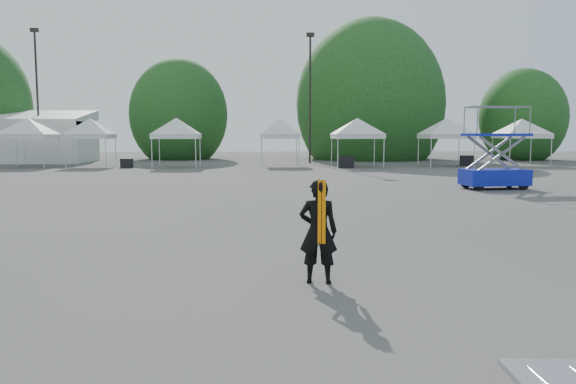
{
  "coord_description": "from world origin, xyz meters",
  "views": [
    {
      "loc": [
        -0.99,
        -10.88,
        2.3
      ],
      "look_at": [
        -0.47,
        -1.34,
        1.3
      ],
      "focal_mm": 35.0,
      "sensor_mm": 36.0,
      "label": 1
    }
  ],
  "objects": [
    {
      "name": "ground",
      "position": [
        0.0,
        0.0,
        0.0
      ],
      "size": [
        120.0,
        120.0,
        0.0
      ],
      "primitive_type": "plane",
      "color": "#474442",
      "rests_on": "ground"
    },
    {
      "name": "light_pole_west",
      "position": [
        -18.0,
        34.0,
        5.77
      ],
      "size": [
        0.6,
        0.25,
        10.3
      ],
      "color": "black",
      "rests_on": "ground"
    },
    {
      "name": "light_pole_east",
      "position": [
        3.0,
        32.0,
        5.52
      ],
      "size": [
        0.6,
        0.25,
        9.8
      ],
      "color": "black",
      "rests_on": "ground"
    },
    {
      "name": "tree_mid_w",
      "position": [
        -8.0,
        40.0,
        3.93
      ],
      "size": [
        4.16,
        4.16,
        6.33
      ],
      "color": "#382314",
      "rests_on": "ground"
    },
    {
      "name": "tree_mid_e",
      "position": [
        9.0,
        39.0,
        4.84
      ],
      "size": [
        5.12,
        5.12,
        7.79
      ],
      "color": "#382314",
      "rests_on": "ground"
    },
    {
      "name": "tree_far_e",
      "position": [
        22.0,
        37.0,
        3.63
      ],
      "size": [
        3.84,
        3.84,
        5.84
      ],
      "color": "#382314",
      "rests_on": "ground"
    },
    {
      "name": "tent_b",
      "position": [
        -16.54,
        28.28,
        3.06
      ],
      "size": [
        4.5,
        4.5,
        3.88
      ],
      "color": "silver",
      "rests_on": "ground"
    },
    {
      "name": "tent_c",
      "position": [
        -12.48,
        28.59,
        3.06
      ],
      "size": [
        4.03,
        4.03,
        3.88
      ],
      "color": "silver",
      "rests_on": "ground"
    },
    {
      "name": "tent_d",
      "position": [
        -6.45,
        27.43,
        3.06
      ],
      "size": [
        4.28,
        4.28,
        3.88
      ],
      "color": "silver",
      "rests_on": "ground"
    },
    {
      "name": "tent_e",
      "position": [
        0.55,
        28.65,
        3.06
      ],
      "size": [
        3.86,
        3.86,
        3.88
      ],
      "color": "silver",
      "rests_on": "ground"
    },
    {
      "name": "tent_f",
      "position": [
        5.8,
        27.3,
        3.06
      ],
      "size": [
        4.62,
        4.62,
        3.88
      ],
      "color": "silver",
      "rests_on": "ground"
    },
    {
      "name": "tent_g",
      "position": [
        12.08,
        27.59,
        3.06
      ],
      "size": [
        4.49,
        4.49,
        3.88
      ],
      "color": "silver",
      "rests_on": "ground"
    },
    {
      "name": "tent_h",
      "position": [
        17.99,
        28.72,
        3.06
      ],
      "size": [
        4.47,
        4.47,
        3.88
      ],
      "color": "silver",
      "rests_on": "ground"
    },
    {
      "name": "man",
      "position": [
        -0.07,
        -2.44,
        0.81
      ],
      "size": [
        0.64,
        0.47,
        1.61
      ],
      "rotation": [
        0.0,
        0.0,
        2.99
      ],
      "color": "black",
      "rests_on": "ground"
    },
    {
      "name": "scissor_lift",
      "position": [
        8.81,
        11.79,
        1.71
      ],
      "size": [
        2.75,
        1.59,
        3.39
      ],
      "rotation": [
        0.0,
        0.0,
        0.11
      ],
      "color": "#0C1FA1",
      "rests_on": "ground"
    },
    {
      "name": "crate_west",
      "position": [
        -9.74,
        27.11,
        0.31
      ],
      "size": [
        0.87,
        0.71,
        0.62
      ],
      "primitive_type": "cube",
      "rotation": [
        0.0,
        0.0,
        0.12
      ],
      "color": "black",
      "rests_on": "ground"
    },
    {
      "name": "crate_mid",
      "position": [
        4.87,
        26.2,
        0.4
      ],
      "size": [
        1.06,
        0.84,
        0.79
      ],
      "primitive_type": "cube",
      "rotation": [
        0.0,
        0.0,
        -0.05
      ],
      "color": "black",
      "rests_on": "ground"
    },
    {
      "name": "crate_east",
      "position": [
        13.75,
        27.93,
        0.37
      ],
      "size": [
        1.12,
        0.98,
        0.74
      ],
      "primitive_type": "cube",
      "rotation": [
        0.0,
        0.0,
        -0.3
      ],
      "color": "black",
      "rests_on": "ground"
    }
  ]
}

